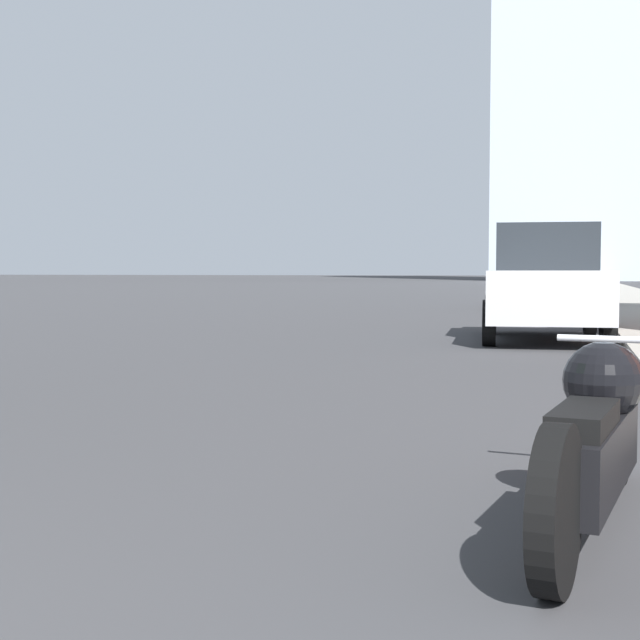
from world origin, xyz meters
TOP-DOWN VIEW (x-y plane):
  - sidewalk at (5.46, 40.00)m, footprint 2.97×240.00m
  - motorcycle at (3.33, 3.86)m, footprint 0.69×2.44m
  - parked_car_silver at (2.80, 14.80)m, footprint 2.18×4.48m
  - parked_car_black at (2.68, 27.70)m, footprint 2.04×4.43m

SIDE VIEW (x-z plane):
  - sidewalk at x=5.46m, z-range 0.00..0.15m
  - motorcycle at x=3.33m, z-range -0.01..0.81m
  - parked_car_black at x=2.68m, z-range -0.02..1.74m
  - parked_car_silver at x=2.80m, z-range -0.01..1.88m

